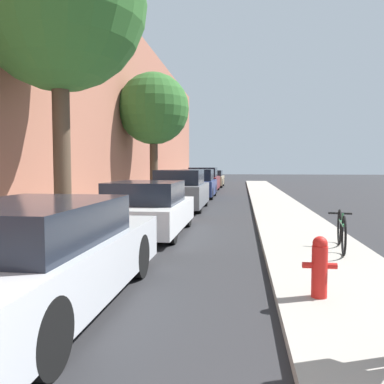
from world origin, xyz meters
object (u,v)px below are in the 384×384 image
(parked_car_champagne, at_px, (213,179))
(fire_hydrant, at_px, (320,266))
(parked_car_maroon, at_px, (204,180))
(parked_car_navy, at_px, (198,184))
(parked_car_silver, at_px, (38,258))
(bicycle, at_px, (341,231))
(parked_car_grey, at_px, (180,191))
(parked_car_white, at_px, (147,209))
(street_tree_far, at_px, (153,109))
(street_tree_near, at_px, (59,3))

(parked_car_champagne, height_order, fire_hydrant, parked_car_champagne)
(parked_car_maroon, height_order, fire_hydrant, parked_car_maroon)
(parked_car_maroon, relative_size, parked_car_champagne, 1.00)
(parked_car_navy, height_order, parked_car_maroon, parked_car_maroon)
(parked_car_silver, xyz_separation_m, fire_hydrant, (3.27, 0.53, -0.13))
(bicycle, bearing_deg, parked_car_maroon, 112.52)
(parked_car_grey, height_order, parked_car_navy, parked_car_grey)
(parked_car_grey, relative_size, parked_car_navy, 1.03)
(parked_car_silver, xyz_separation_m, parked_car_navy, (0.05, 16.41, 0.07))
(parked_car_champagne, bearing_deg, parked_car_grey, -90.22)
(parked_car_white, distance_m, parked_car_grey, 5.56)
(parked_car_champagne, distance_m, bicycle, 24.01)
(parked_car_white, distance_m, bicycle, 4.60)
(street_tree_far, bearing_deg, parked_car_champagne, 82.31)
(parked_car_navy, bearing_deg, street_tree_near, -97.53)
(parked_car_silver, bearing_deg, parked_car_grey, 90.01)
(parked_car_champagne, distance_m, fire_hydrant, 26.67)
(parked_car_white, bearing_deg, parked_car_champagne, 89.89)
(parked_car_champagne, xyz_separation_m, street_tree_near, (-1.64, -22.96, 4.53))
(fire_hydrant, bearing_deg, street_tree_far, 110.49)
(parked_car_maroon, distance_m, fire_hydrant, 21.12)
(parked_car_maroon, relative_size, street_tree_near, 0.64)
(street_tree_near, bearing_deg, parked_car_navy, 82.47)
(parked_car_grey, distance_m, bicycle, 8.58)
(parked_car_white, bearing_deg, street_tree_far, 101.39)
(street_tree_far, bearing_deg, parked_car_maroon, 77.93)
(parked_car_champagne, bearing_deg, parked_car_white, -90.11)
(parked_car_navy, relative_size, parked_car_champagne, 0.88)
(parked_car_maroon, distance_m, street_tree_far, 8.44)
(parked_car_champagne, relative_size, street_tree_far, 0.77)
(parked_car_silver, distance_m, parked_car_white, 5.28)
(parked_car_grey, bearing_deg, parked_car_silver, -89.99)
(parked_car_white, bearing_deg, bicycle, -24.66)
(parked_car_grey, distance_m, street_tree_near, 8.27)
(street_tree_near, bearing_deg, parked_car_silver, -68.67)
(parked_car_navy, xyz_separation_m, parked_car_maroon, (-0.16, 4.96, 0.03))
(parked_car_navy, height_order, bicycle, parked_car_navy)
(parked_car_silver, relative_size, parked_car_grey, 1.15)
(parked_car_champagne, height_order, street_tree_near, street_tree_near)
(parked_car_maroon, distance_m, street_tree_near, 17.94)
(street_tree_near, relative_size, street_tree_far, 1.20)
(parked_car_white, xyz_separation_m, street_tree_far, (-1.73, 8.60, 3.64))
(parked_car_navy, distance_m, street_tree_far, 4.72)
(parked_car_grey, xyz_separation_m, bicycle, (4.20, -7.48, -0.23))
(street_tree_far, distance_m, bicycle, 12.64)
(street_tree_near, xyz_separation_m, fire_hydrant, (4.85, -3.52, -4.67))
(street_tree_far, xyz_separation_m, bicycle, (5.91, -10.52, -3.78))
(bicycle, bearing_deg, parked_car_navy, 116.68)
(parked_car_white, bearing_deg, fire_hydrant, -55.56)
(parked_car_white, bearing_deg, parked_car_maroon, 90.47)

